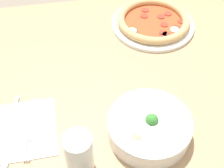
{
  "coord_description": "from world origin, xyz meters",
  "views": [
    {
      "loc": [
        0.23,
        0.57,
        1.4
      ],
      "look_at": [
        0.13,
        -0.01,
        0.74
      ],
      "focal_mm": 50.0,
      "sensor_mm": 36.0,
      "label": 1
    }
  ],
  "objects_px": {
    "fork": "(31,127)",
    "glass": "(79,154)",
    "bowl": "(149,126)",
    "knife": "(12,127)",
    "pizza": "(153,22)"
  },
  "relations": [
    {
      "from": "bowl",
      "to": "knife",
      "type": "bearing_deg",
      "value": -12.27
    },
    {
      "from": "knife",
      "to": "glass",
      "type": "xyz_separation_m",
      "value": [
        -0.16,
        0.14,
        0.06
      ]
    },
    {
      "from": "pizza",
      "to": "knife",
      "type": "xyz_separation_m",
      "value": [
        0.47,
        0.35,
        -0.01
      ]
    },
    {
      "from": "bowl",
      "to": "pizza",
      "type": "bearing_deg",
      "value": -106.63
    },
    {
      "from": "bowl",
      "to": "fork",
      "type": "relative_size",
      "value": 1.09
    },
    {
      "from": "fork",
      "to": "glass",
      "type": "distance_m",
      "value": 0.18
    },
    {
      "from": "fork",
      "to": "glass",
      "type": "height_order",
      "value": "glass"
    },
    {
      "from": "fork",
      "to": "knife",
      "type": "relative_size",
      "value": 0.86
    },
    {
      "from": "pizza",
      "to": "fork",
      "type": "bearing_deg",
      "value": 40.49
    },
    {
      "from": "pizza",
      "to": "knife",
      "type": "height_order",
      "value": "pizza"
    },
    {
      "from": "knife",
      "to": "glass",
      "type": "height_order",
      "value": "glass"
    },
    {
      "from": "bowl",
      "to": "fork",
      "type": "xyz_separation_m",
      "value": [
        0.29,
        -0.07,
        -0.03
      ]
    },
    {
      "from": "fork",
      "to": "glass",
      "type": "xyz_separation_m",
      "value": [
        -0.11,
        0.13,
        0.06
      ]
    },
    {
      "from": "pizza",
      "to": "knife",
      "type": "bearing_deg",
      "value": 36.8
    },
    {
      "from": "glass",
      "to": "pizza",
      "type": "bearing_deg",
      "value": -121.92
    }
  ]
}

